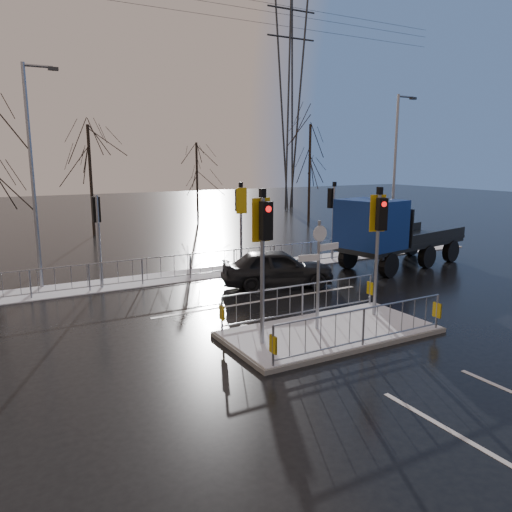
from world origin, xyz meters
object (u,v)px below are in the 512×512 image
car_far_lane (277,268)px  flatbed_truck (384,232)px  street_lamp_left (34,169)px  traffic_island (329,321)px  street_lamp_right (396,168)px

car_far_lane → flatbed_truck: bearing=-68.9°
street_lamp_left → flatbed_truck: bearing=-16.2°
car_far_lane → street_lamp_left: 9.74m
street_lamp_left → car_far_lane: bearing=-28.1°
traffic_island → street_lamp_left: street_lamp_left is taller
flatbed_truck → street_lamp_left: size_ratio=0.87×
car_far_lane → street_lamp_right: street_lamp_right is taller
traffic_island → flatbed_truck: (7.18, 5.54, 1.28)m
traffic_island → street_lamp_right: size_ratio=0.75×
flatbed_truck → traffic_island: bearing=-142.3°
car_far_lane → street_lamp_right: size_ratio=0.54×
flatbed_truck → street_lamp_left: street_lamp_left is taller
flatbed_truck → street_lamp_right: 5.26m
car_far_lane → street_lamp_left: (-7.93, 4.23, 3.76)m
car_far_lane → flatbed_truck: size_ratio=0.60×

